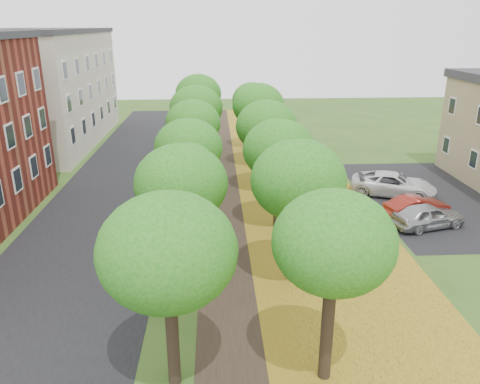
{
  "coord_description": "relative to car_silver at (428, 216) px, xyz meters",
  "views": [
    {
      "loc": [
        -0.78,
        -12.09,
        10.76
      ],
      "look_at": [
        0.47,
        10.84,
        2.5
      ],
      "focal_mm": 35.0,
      "sensor_mm": 36.0,
      "label": 1
    }
  ],
  "objects": [
    {
      "name": "car_red",
      "position": [
        0.0,
        1.48,
        -0.06
      ],
      "size": [
        4.13,
        2.34,
        1.29
      ],
      "primitive_type": "imported",
      "rotation": [
        0.0,
        0.0,
        1.83
      ],
      "color": "maroon",
      "rests_on": "ground"
    },
    {
      "name": "tree_row_west",
      "position": [
        -13.2,
        3.66,
        3.81
      ],
      "size": [
        3.78,
        33.78,
        6.15
      ],
      "color": "black",
      "rests_on": "ground"
    },
    {
      "name": "car_silver",
      "position": [
        0.0,
        0.0,
        0.0
      ],
      "size": [
        4.4,
        2.66,
        1.4
      ],
      "primitive_type": "imported",
      "rotation": [
        0.0,
        0.0,
        1.83
      ],
      "color": "#A8A8AD",
      "rests_on": "ground"
    },
    {
      "name": "leaf_verge",
      "position": [
        -6.0,
        3.66,
        -0.7
      ],
      "size": [
        7.5,
        70.0,
        0.01
      ],
      "primitive_type": "cube",
      "color": "#B59621",
      "rests_on": "ground"
    },
    {
      "name": "car_grey",
      "position": [
        0.0,
        5.31,
        -0.03
      ],
      "size": [
        4.87,
        2.7,
        1.34
      ],
      "primitive_type": "imported",
      "rotation": [
        0.0,
        0.0,
        1.38
      ],
      "color": "#2E2D32",
      "rests_on": "ground"
    },
    {
      "name": "tree_row_east",
      "position": [
        -8.4,
        3.66,
        3.81
      ],
      "size": [
        3.78,
        33.78,
        6.15
      ],
      "color": "black",
      "rests_on": "ground"
    },
    {
      "name": "building_cream",
      "position": [
        -28.0,
        21.66,
        4.51
      ],
      "size": [
        10.3,
        20.3,
        10.4
      ],
      "color": "beige",
      "rests_on": "ground"
    },
    {
      "name": "street_asphalt",
      "position": [
        -18.5,
        3.66,
        -0.7
      ],
      "size": [
        8.0,
        70.0,
        0.01
      ],
      "primitive_type": "cube",
      "color": "black",
      "rests_on": "ground"
    },
    {
      "name": "footpath",
      "position": [
        -11.0,
        3.66,
        -0.7
      ],
      "size": [
        3.2,
        70.0,
        0.01
      ],
      "primitive_type": "cube",
      "color": "black",
      "rests_on": "ground"
    },
    {
      "name": "parking_lot",
      "position": [
        2.5,
        4.66,
        -0.7
      ],
      "size": [
        9.0,
        16.0,
        0.01
      ],
      "primitive_type": "cube",
      "color": "black",
      "rests_on": "ground"
    },
    {
      "name": "car_white",
      "position": [
        0.0,
        5.31,
        0.06
      ],
      "size": [
        5.99,
        4.38,
        1.51
      ],
      "primitive_type": "imported",
      "rotation": [
        0.0,
        0.0,
        1.18
      ],
      "color": "silver",
      "rests_on": "ground"
    },
    {
      "name": "ground",
      "position": [
        -11.0,
        -11.34,
        -0.7
      ],
      "size": [
        120.0,
        120.0,
        0.0
      ],
      "primitive_type": "plane",
      "color": "#2D4C19",
      "rests_on": "ground"
    }
  ]
}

